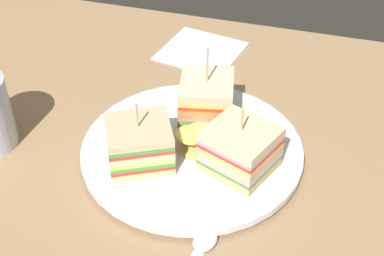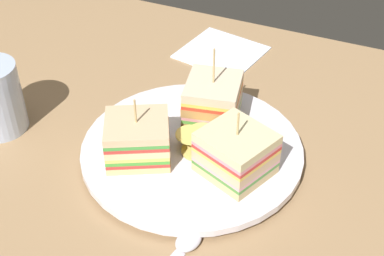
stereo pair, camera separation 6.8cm
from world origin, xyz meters
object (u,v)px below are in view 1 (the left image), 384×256
Objects in this scene: sandwich_wedge_1 at (206,99)px; chip_pile at (197,140)px; sandwich_wedge_2 at (140,144)px; spoon at (197,253)px; sandwich_wedge_0 at (240,149)px; napkin at (201,50)px; plate at (192,151)px.

sandwich_wedge_1 is 6.77cm from chip_pile.
sandwich_wedge_2 is 15.26cm from spoon.
spoon is (-1.42, -12.82, -4.08)cm from sandwich_wedge_0.
sandwich_wedge_1 is 19.84cm from napkin.
sandwich_wedge_1 reaches higher than chip_pile.
chip_pile reaches higher than spoon.
spoon is (10.26, -10.60, -3.91)cm from sandwich_wedge_2.
napkin is at bearing 103.20° from plate.
napkin is (-12.32, 27.13, -4.23)cm from sandwich_wedge_0.
plate is 7.54cm from sandwich_wedge_0.
spoon is (4.99, -14.76, -0.63)cm from plate.
napkin is (-6.57, 25.04, -2.64)cm from chip_pile.
sandwich_wedge_0 is 30.09cm from napkin.
napkin is (-5.91, 25.19, -0.78)cm from plate.
spoon is at bearing 105.62° from sandwich_wedge_0.
sandwich_wedge_2 reaches higher than plate.
sandwich_wedge_1 is at bearing 90.95° from plate.
sandwich_wedge_0 is at bearing 25.40° from sandwich_wedge_1.
sandwich_wedge_2 reaches higher than napkin.
spoon is at bearing -73.82° from chip_pile.
sandwich_wedge_1 is 1.70× the size of chip_pile.
chip_pile is 0.44× the size of spoon.
sandwich_wedge_1 is at bearing -72.59° from napkin.
chip_pile is (0.77, -6.54, -1.57)cm from sandwich_wedge_1.
sandwich_wedge_2 is at bearing -143.99° from chip_pile.
sandwich_wedge_0 is at bearing 4.60° from spoon.
sandwich_wedge_1 is at bearing 37.06° from sandwich_wedge_2.
sandwich_wedge_1 reaches higher than plate.
sandwich_wedge_0 is at bearing -16.76° from sandwich_wedge_2.
sandwich_wedge_2 is at bearing 32.72° from sandwich_wedge_0.
chip_pile is (5.93, 4.31, -1.42)cm from sandwich_wedge_2.
chip_pile is at bearing 2.00° from sandwich_wedge_0.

